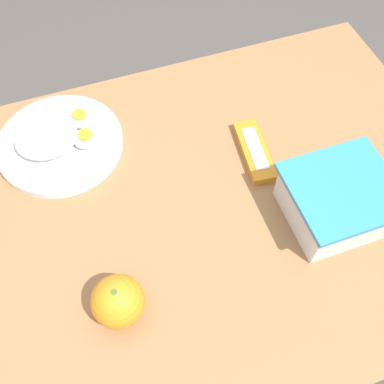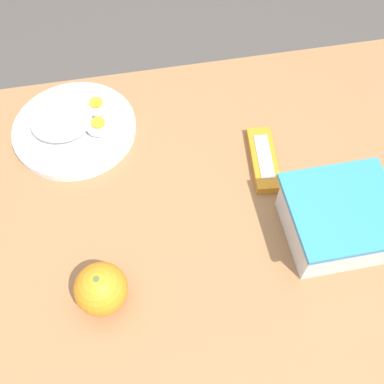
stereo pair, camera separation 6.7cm
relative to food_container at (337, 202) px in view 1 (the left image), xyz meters
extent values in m
plane|color=#4C4742|center=(0.32, -0.10, -0.76)|extent=(10.00, 10.00, 0.00)
cube|color=#996B42|center=(0.32, -0.10, -0.06)|extent=(1.27, 0.77, 0.03)
cylinder|color=brown|center=(-0.26, -0.43, -0.42)|extent=(0.05, 0.05, 0.69)
cube|color=white|center=(0.00, 0.00, 0.00)|extent=(0.17, 0.16, 0.08)
cube|color=beige|center=(0.00, 0.00, -0.01)|extent=(0.16, 0.14, 0.06)
cube|color=#338CC6|center=(0.00, 0.00, 0.05)|extent=(0.18, 0.17, 0.01)
ellipsoid|color=gray|center=(-0.05, -0.01, 0.01)|extent=(0.06, 0.04, 0.03)
ellipsoid|color=gray|center=(0.00, 0.00, 0.01)|extent=(0.05, 0.06, 0.03)
ellipsoid|color=gray|center=(0.05, 0.02, 0.01)|extent=(0.05, 0.05, 0.02)
sphere|color=orange|center=(0.42, 0.05, 0.00)|extent=(0.09, 0.09, 0.09)
cylinder|color=#4C662D|center=(0.42, 0.05, 0.04)|extent=(0.01, 0.01, 0.00)
cylinder|color=white|center=(0.45, -0.33, -0.03)|extent=(0.26, 0.26, 0.02)
ellipsoid|color=white|center=(0.47, -0.33, 0.00)|extent=(0.12, 0.11, 0.04)
ellipsoid|color=white|center=(0.40, -0.36, -0.01)|extent=(0.05, 0.04, 0.03)
cylinder|color=#F4A823|center=(0.40, -0.36, 0.01)|extent=(0.03, 0.03, 0.01)
ellipsoid|color=white|center=(0.40, -0.30, -0.01)|extent=(0.05, 0.04, 0.03)
cylinder|color=#F4A823|center=(0.40, -0.30, 0.01)|extent=(0.03, 0.03, 0.01)
cube|color=orange|center=(0.08, -0.18, -0.03)|extent=(0.07, 0.16, 0.02)
cube|color=white|center=(0.08, -0.18, -0.02)|extent=(0.04, 0.11, 0.00)
camera|label=1|loc=(0.38, 0.30, 0.69)|focal=42.00mm
camera|label=2|loc=(0.32, 0.32, 0.69)|focal=42.00mm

